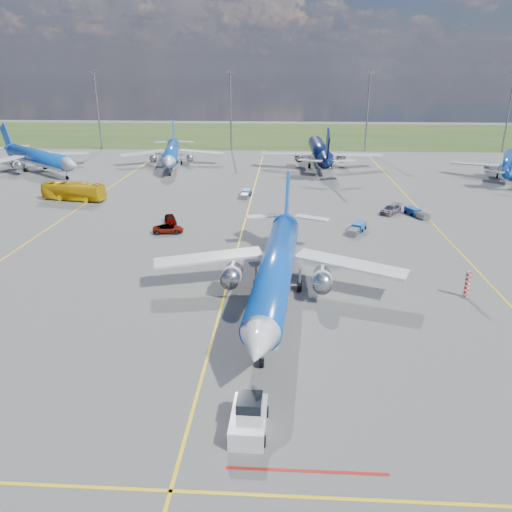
# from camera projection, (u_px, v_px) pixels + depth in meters

# --- Properties ---
(ground) EXTENTS (400.00, 400.00, 0.00)m
(ground) POSITION_uv_depth(u_px,v_px,m) (216.00, 326.00, 47.73)
(ground) COLOR #585856
(ground) RESTS_ON ground
(grass_strip) EXTENTS (400.00, 80.00, 0.01)m
(grass_strip) POSITION_uv_depth(u_px,v_px,m) (269.00, 134.00, 187.94)
(grass_strip) COLOR #2D4719
(grass_strip) RESTS_ON ground
(taxiway_lines) EXTENTS (60.25, 160.00, 0.02)m
(taxiway_lines) POSITION_uv_depth(u_px,v_px,m) (242.00, 236.00, 73.61)
(taxiway_lines) COLOR yellow
(taxiway_lines) RESTS_ON ground
(floodlight_masts) EXTENTS (202.20, 0.50, 22.70)m
(floodlight_masts) POSITION_uv_depth(u_px,v_px,m) (299.00, 108.00, 145.60)
(floodlight_masts) COLOR slate
(floodlight_masts) RESTS_ON ground
(warning_post) EXTENTS (0.50, 0.50, 3.00)m
(warning_post) POSITION_uv_depth(u_px,v_px,m) (467.00, 284.00, 53.27)
(warning_post) COLOR red
(warning_post) RESTS_ON ground
(bg_jet_nw) EXTENTS (48.67, 47.33, 10.14)m
(bg_jet_nw) POSITION_uv_depth(u_px,v_px,m) (41.00, 172.00, 119.31)
(bg_jet_nw) COLOR blue
(bg_jet_nw) RESTS_ON ground
(bg_jet_nnw) EXTENTS (34.08, 41.20, 9.66)m
(bg_jet_nnw) POSITION_uv_depth(u_px,v_px,m) (172.00, 166.00, 126.24)
(bg_jet_nnw) COLOR blue
(bg_jet_nnw) RESTS_ON ground
(bg_jet_n) EXTENTS (33.15, 43.03, 11.10)m
(bg_jet_n) POSITION_uv_depth(u_px,v_px,m) (319.00, 166.00, 126.73)
(bg_jet_n) COLOR #07123A
(bg_jet_n) RESTS_ON ground
(bg_jet_ne) EXTENTS (37.57, 41.98, 9.04)m
(bg_jet_ne) POSITION_uv_depth(u_px,v_px,m) (507.00, 177.00, 113.73)
(bg_jet_ne) COLOR blue
(bg_jet_ne) RESTS_ON ground
(main_airliner) EXTENTS (32.36, 41.01, 10.24)m
(main_airliner) POSITION_uv_depth(u_px,v_px,m) (276.00, 299.00, 53.25)
(main_airliner) COLOR blue
(main_airliner) RESTS_ON ground
(pushback_tug) EXTENTS (2.44, 6.30, 2.13)m
(pushback_tug) POSITION_uv_depth(u_px,v_px,m) (249.00, 418.00, 33.81)
(pushback_tug) COLOR silver
(pushback_tug) RESTS_ON ground
(apron_bus) EXTENTS (12.41, 5.04, 3.37)m
(apron_bus) POSITION_uv_depth(u_px,v_px,m) (74.00, 191.00, 93.02)
(apron_bus) COLOR #E6B60D
(apron_bus) RESTS_ON ground
(service_car_a) EXTENTS (2.87, 4.42, 1.40)m
(service_car_a) POSITION_uv_depth(u_px,v_px,m) (170.00, 219.00, 79.31)
(service_car_a) COLOR #999999
(service_car_a) RESTS_ON ground
(service_car_b) EXTENTS (4.83, 2.79, 1.27)m
(service_car_b) POSITION_uv_depth(u_px,v_px,m) (168.00, 229.00, 74.65)
(service_car_b) COLOR #999999
(service_car_b) RESTS_ON ground
(service_car_c) EXTENTS (4.70, 5.21, 1.46)m
(service_car_c) POSITION_uv_depth(u_px,v_px,m) (391.00, 209.00, 84.64)
(service_car_c) COLOR #999999
(service_car_c) RESTS_ON ground
(baggage_tug_w) EXTENTS (3.48, 5.47, 1.20)m
(baggage_tug_w) POSITION_uv_depth(u_px,v_px,m) (357.00, 228.00, 75.08)
(baggage_tug_w) COLOR #195098
(baggage_tug_w) RESTS_ON ground
(baggage_tug_c) EXTENTS (1.70, 5.16, 1.14)m
(baggage_tug_c) POSITION_uv_depth(u_px,v_px,m) (246.00, 194.00, 96.09)
(baggage_tug_c) COLOR #17458E
(baggage_tug_c) RESTS_ON ground
(baggage_tug_e) EXTENTS (3.29, 5.36, 1.17)m
(baggage_tug_e) POSITION_uv_depth(u_px,v_px,m) (416.00, 213.00, 83.23)
(baggage_tug_e) COLOR navy
(baggage_tug_e) RESTS_ON ground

